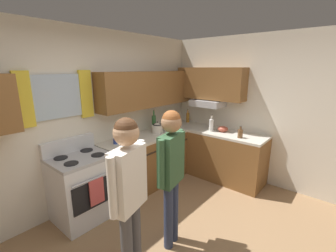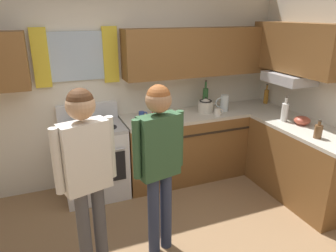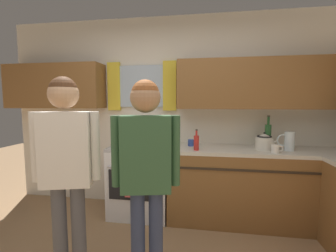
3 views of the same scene
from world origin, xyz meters
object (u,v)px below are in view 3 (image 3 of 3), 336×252
(mug_ceramic_white, at_px, (276,149))
(bottle_wine_green, at_px, (268,135))
(water_pitcher, at_px, (289,141))
(adult_in_plaid, at_px, (146,162))
(bottle_sauce_red, at_px, (196,142))
(adult_left, at_px, (66,157))
(stove_oven, at_px, (141,178))
(stovetop_kettle, at_px, (264,141))
(mug_cobalt_blue, at_px, (191,143))

(mug_ceramic_white, bearing_deg, bottle_wine_green, 89.14)
(water_pitcher, bearing_deg, mug_ceramic_white, -138.78)
(adult_in_plaid, bearing_deg, bottle_wine_green, 49.40)
(bottle_sauce_red, xyz_separation_m, mug_ceramic_white, (0.86, -0.02, -0.05))
(bottle_sauce_red, xyz_separation_m, adult_left, (-0.95, -1.08, 0.04))
(bottle_wine_green, height_order, adult_left, adult_left)
(stove_oven, relative_size, stovetop_kettle, 4.02)
(stove_oven, xyz_separation_m, bottle_wine_green, (1.59, 0.15, 0.58))
(water_pitcher, relative_size, adult_in_plaid, 0.14)
(bottle_sauce_red, distance_m, stovetop_kettle, 0.81)
(mug_cobalt_blue, height_order, adult_left, adult_left)
(bottle_sauce_red, bearing_deg, mug_ceramic_white, -1.29)
(mug_ceramic_white, bearing_deg, bottle_sauce_red, 178.71)
(water_pitcher, height_order, adult_left, adult_left)
(bottle_sauce_red, relative_size, stovetop_kettle, 0.90)
(bottle_wine_green, height_order, stovetop_kettle, bottle_wine_green)
(water_pitcher, bearing_deg, bottle_wine_green, 132.59)
(water_pitcher, bearing_deg, adult_left, -148.54)
(bottle_wine_green, xyz_separation_m, mug_ceramic_white, (-0.01, -0.36, -0.10))
(adult_left, height_order, adult_in_plaid, adult_left)
(mug_cobalt_blue, relative_size, mug_ceramic_white, 0.91)
(bottle_sauce_red, relative_size, mug_cobalt_blue, 2.14)
(bottle_wine_green, bearing_deg, stove_oven, -174.67)
(stovetop_kettle, xyz_separation_m, adult_in_plaid, (-1.12, -1.23, 0.02))
(bottle_wine_green, xyz_separation_m, stovetop_kettle, (-0.08, -0.16, -0.06))
(bottle_wine_green, relative_size, stovetop_kettle, 1.44)
(mug_ceramic_white, xyz_separation_m, stovetop_kettle, (-0.07, 0.20, 0.05))
(adult_left, bearing_deg, adult_in_plaid, 2.19)
(stovetop_kettle, xyz_separation_m, adult_left, (-1.74, -1.26, 0.04))
(stovetop_kettle, bearing_deg, bottle_sauce_red, -167.19)
(stove_oven, bearing_deg, water_pitcher, -1.57)
(bottle_sauce_red, bearing_deg, stove_oven, 165.05)
(adult_left, bearing_deg, bottle_wine_green, 37.98)
(water_pitcher, height_order, adult_in_plaid, adult_in_plaid)
(stove_oven, height_order, adult_in_plaid, adult_in_plaid)
(adult_left, xyz_separation_m, adult_in_plaid, (0.62, 0.02, -0.02))
(stove_oven, distance_m, bottle_sauce_red, 0.91)
(mug_cobalt_blue, xyz_separation_m, mug_ceramic_white, (0.94, -0.28, 0.00))
(stovetop_kettle, bearing_deg, stove_oven, 179.54)
(mug_cobalt_blue, bearing_deg, stove_oven, -174.25)
(bottle_wine_green, distance_m, bottle_sauce_red, 0.93)
(bottle_wine_green, height_order, water_pitcher, bottle_wine_green)
(stovetop_kettle, height_order, adult_in_plaid, adult_in_plaid)
(bottle_wine_green, bearing_deg, water_pitcher, -47.41)
(mug_cobalt_blue, bearing_deg, bottle_wine_green, 5.05)
(adult_in_plaid, bearing_deg, adult_left, -177.81)
(bottle_wine_green, bearing_deg, adult_in_plaid, -130.60)
(bottle_sauce_red, distance_m, water_pitcher, 1.06)
(adult_left, bearing_deg, water_pitcher, 31.46)
(mug_ceramic_white, height_order, water_pitcher, water_pitcher)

